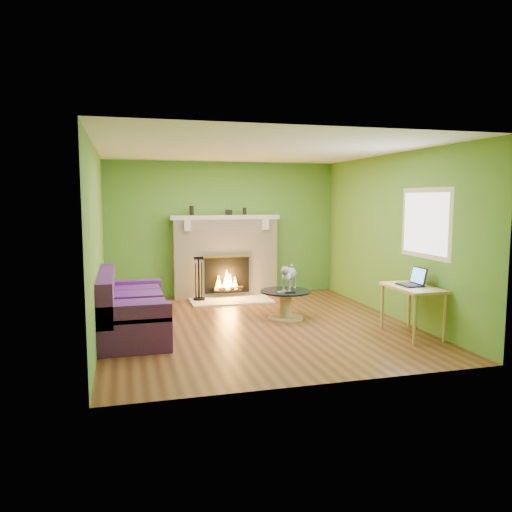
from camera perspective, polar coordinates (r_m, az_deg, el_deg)
The scene contains 22 objects.
floor at distance 7.59m, azimuth 0.04°, elevation -7.88°, with size 5.00×5.00×0.00m, color #552C18.
ceiling at distance 7.38m, azimuth 0.04°, elevation 12.06°, with size 5.00×5.00×0.00m, color white.
wall_back at distance 9.80m, azimuth -3.77°, elevation 3.10°, with size 5.00×5.00×0.00m, color #54892D.
wall_front at distance 5.01m, azimuth 7.50°, elevation -0.33°, with size 5.00×5.00×0.00m, color #54892D.
wall_left at distance 7.13m, azimuth -17.72°, elevation 1.47°, with size 5.00×5.00×0.00m, color #54892D.
wall_right at distance 8.25m, azimuth 15.32°, elevation 2.21°, with size 5.00×5.00×0.00m, color #54892D.
window_frame at distance 7.46m, azimuth 18.81°, elevation 3.58°, with size 1.20×1.20×0.00m, color silver.
window_pane at distance 7.46m, azimuth 18.76°, elevation 3.58°, with size 1.06×1.06×0.00m, color white.
fireplace at distance 9.67m, azimuth -3.54°, elevation -0.09°, with size 2.10×0.46×1.58m.
hearth at distance 9.29m, azimuth -2.86°, elevation -5.09°, with size 1.50×0.75×0.03m, color beige.
mantel at distance 9.59m, azimuth -3.55°, elevation 4.46°, with size 2.10×0.28×0.08m, color beige.
sofa at distance 7.20m, azimuth -14.33°, elevation -6.05°, with size 0.90×1.99×0.89m.
coffee_table at distance 7.94m, azimuth 3.39°, elevation -5.32°, with size 0.80×0.80×0.45m.
desk at distance 7.25m, azimuth 17.47°, elevation -3.97°, with size 0.54×0.93×0.69m.
cat at distance 7.94m, azimuth 3.85°, elevation -2.38°, with size 0.25×0.67×0.42m, color #5E5D62, non-canonical shape.
remote_silver at distance 7.75m, azimuth 2.98°, elevation -4.09°, with size 0.17×0.04×0.02m, color gray.
remote_black at distance 7.74m, azimuth 3.96°, elevation -4.13°, with size 0.16×0.04×0.02m, color black.
laptop at distance 7.25m, azimuth 17.18°, elevation -2.25°, with size 0.30×0.35×0.26m, color black, non-canonical shape.
fire_tools at distance 9.26m, azimuth -6.55°, elevation -2.53°, with size 0.22×0.22×0.81m, color black, non-canonical shape.
mantel_vase_left at distance 9.51m, azimuth -7.37°, elevation 5.18°, with size 0.08×0.08×0.18m, color black.
mantel_vase_right at distance 9.70m, azimuth -1.32°, elevation 5.14°, with size 0.07×0.07×0.14m, color black.
mantel_box at distance 9.63m, azimuth -3.12°, elevation 5.00°, with size 0.12×0.08×0.10m, color black.
Camera 1 is at (-1.91, -7.09, 1.90)m, focal length 35.00 mm.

